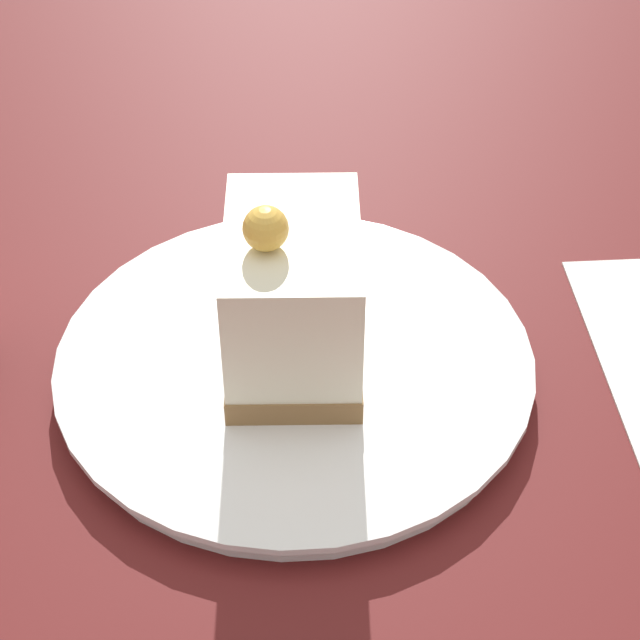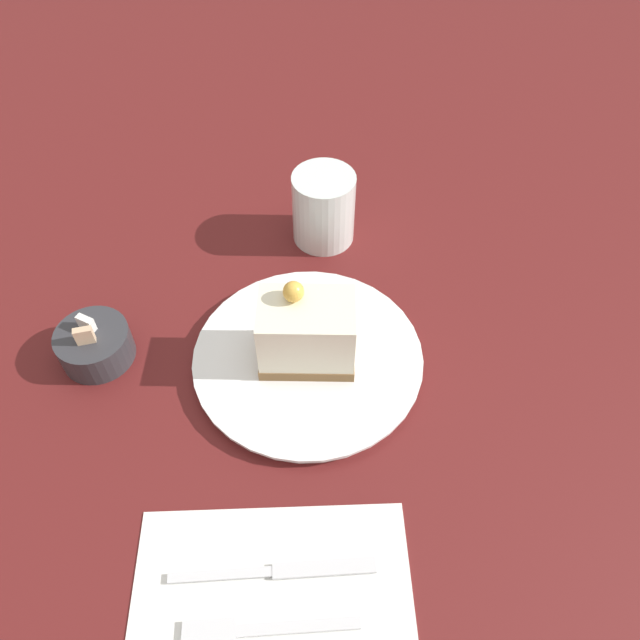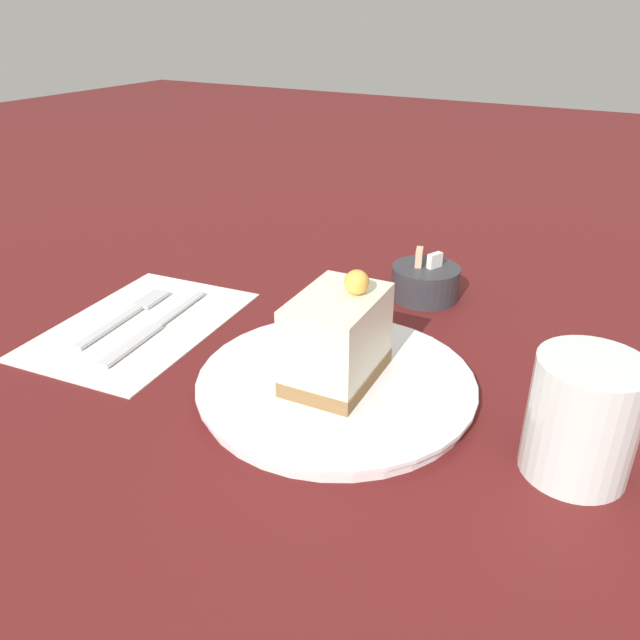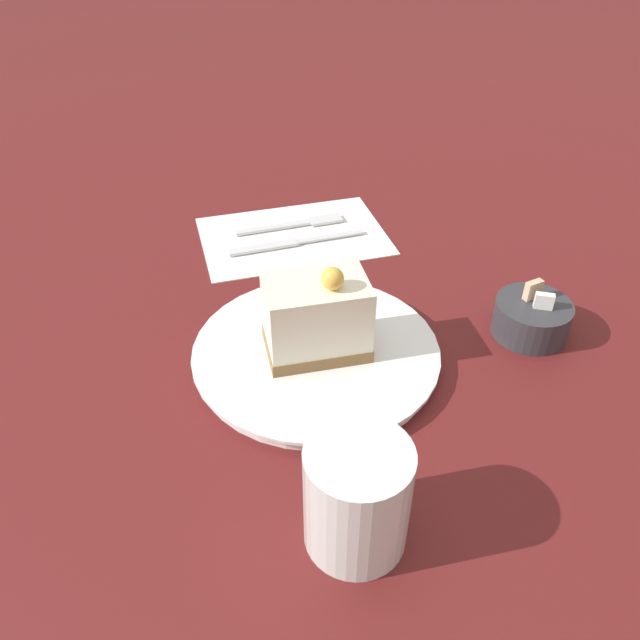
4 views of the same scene
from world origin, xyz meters
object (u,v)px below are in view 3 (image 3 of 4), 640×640
Objects in this scene: cake_slice at (337,338)px; drinking_glass at (582,418)px; sugar_bowl at (425,282)px; plate at (336,384)px; knife at (148,332)px; fork at (131,312)px.

cake_slice is 0.21m from drinking_glass.
cake_slice reaches higher than sugar_bowl.
sugar_bowl is 0.85× the size of drinking_glass.
plate reaches higher than knife.
plate is 1.68× the size of fork.
fork is (-0.29, 0.02, -0.00)m from plate.
cake_slice is (0.00, 0.00, 0.05)m from plate.
sugar_bowl reaches higher than fork.
plate is 0.23m from knife.
sugar_bowl is (0.28, 0.22, 0.02)m from fork.
drinking_glass reaches higher than plate.
knife is 0.45m from drinking_glass.
cake_slice is at bearing -11.98° from fork.
fork is at bearing 144.91° from knife.
fork is at bearing -142.12° from sugar_bowl.
cake_slice is 1.09× the size of drinking_glass.
plate is at bearing -12.16° from fork.
drinking_glass is (0.22, -0.25, 0.03)m from sugar_bowl.
plate is at bearing 178.63° from drinking_glass.
fork is 0.36m from sugar_bowl.
sugar_bowl is at bearing 88.23° from cake_slice.
drinking_glass is at bearing -7.55° from knife.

